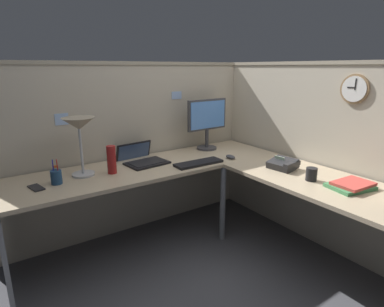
{
  "coord_description": "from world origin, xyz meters",
  "views": [
    {
      "loc": [
        -1.53,
        -1.83,
        1.53
      ],
      "look_at": [
        -0.1,
        0.26,
        0.83
      ],
      "focal_mm": 29.43,
      "sensor_mm": 36.0,
      "label": 1
    }
  ],
  "objects_px": {
    "monitor": "(207,120)",
    "laptop": "(141,159)",
    "book_stack": "(351,185)",
    "keyboard": "(199,163)",
    "computer_mouse": "(230,157)",
    "pen_cup": "(56,177)",
    "desk_lamp_dome": "(79,129)",
    "office_phone": "(283,164)",
    "wall_clock": "(355,89)",
    "coffee_mug": "(311,174)",
    "cell_phone": "(36,188)",
    "thermos_flask": "(112,160)"
  },
  "relations": [
    {
      "from": "monitor",
      "to": "laptop",
      "type": "distance_m",
      "value": 0.79
    },
    {
      "from": "book_stack",
      "to": "monitor",
      "type": "bearing_deg",
      "value": 96.99
    },
    {
      "from": "keyboard",
      "to": "computer_mouse",
      "type": "height_order",
      "value": "computer_mouse"
    },
    {
      "from": "keyboard",
      "to": "pen_cup",
      "type": "relative_size",
      "value": 2.39
    },
    {
      "from": "desk_lamp_dome",
      "to": "office_phone",
      "type": "xyz_separation_m",
      "value": [
        1.39,
        -0.76,
        -0.33
      ]
    },
    {
      "from": "office_phone",
      "to": "wall_clock",
      "type": "xyz_separation_m",
      "value": [
        0.36,
        -0.31,
        0.61
      ]
    },
    {
      "from": "laptop",
      "to": "coffee_mug",
      "type": "height_order",
      "value": "laptop"
    },
    {
      "from": "desk_lamp_dome",
      "to": "pen_cup",
      "type": "relative_size",
      "value": 2.47
    },
    {
      "from": "cell_phone",
      "to": "office_phone",
      "type": "bearing_deg",
      "value": -33.79
    },
    {
      "from": "desk_lamp_dome",
      "to": "book_stack",
      "type": "relative_size",
      "value": 1.41
    },
    {
      "from": "pen_cup",
      "to": "wall_clock",
      "type": "bearing_deg",
      "value": -26.83
    },
    {
      "from": "cell_phone",
      "to": "desk_lamp_dome",
      "type": "bearing_deg",
      "value": 2.57
    },
    {
      "from": "wall_clock",
      "to": "computer_mouse",
      "type": "bearing_deg",
      "value": 123.46
    },
    {
      "from": "keyboard",
      "to": "pen_cup",
      "type": "xyz_separation_m",
      "value": [
        -1.1,
        0.19,
        0.04
      ]
    },
    {
      "from": "cell_phone",
      "to": "office_phone",
      "type": "xyz_separation_m",
      "value": [
        1.74,
        -0.66,
        0.03
      ]
    },
    {
      "from": "cell_phone",
      "to": "thermos_flask",
      "type": "relative_size",
      "value": 0.65
    },
    {
      "from": "keyboard",
      "to": "wall_clock",
      "type": "xyz_separation_m",
      "value": [
        0.85,
        -0.8,
        0.63
      ]
    },
    {
      "from": "monitor",
      "to": "cell_phone",
      "type": "distance_m",
      "value": 1.65
    },
    {
      "from": "office_phone",
      "to": "book_stack",
      "type": "distance_m",
      "value": 0.55
    },
    {
      "from": "pen_cup",
      "to": "cell_phone",
      "type": "bearing_deg",
      "value": -174.81
    },
    {
      "from": "desk_lamp_dome",
      "to": "pen_cup",
      "type": "height_order",
      "value": "desk_lamp_dome"
    },
    {
      "from": "computer_mouse",
      "to": "office_phone",
      "type": "xyz_separation_m",
      "value": [
        0.16,
        -0.47,
        0.02
      ]
    },
    {
      "from": "desk_lamp_dome",
      "to": "wall_clock",
      "type": "xyz_separation_m",
      "value": [
        1.75,
        -1.07,
        0.28
      ]
    },
    {
      "from": "book_stack",
      "to": "coffee_mug",
      "type": "bearing_deg",
      "value": 110.52
    },
    {
      "from": "keyboard",
      "to": "book_stack",
      "type": "distance_m",
      "value": 1.17
    },
    {
      "from": "desk_lamp_dome",
      "to": "office_phone",
      "type": "bearing_deg",
      "value": -28.66
    },
    {
      "from": "monitor",
      "to": "coffee_mug",
      "type": "distance_m",
      "value": 1.19
    },
    {
      "from": "keyboard",
      "to": "thermos_flask",
      "type": "xyz_separation_m",
      "value": [
        -0.69,
        0.19,
        0.1
      ]
    },
    {
      "from": "laptop",
      "to": "keyboard",
      "type": "relative_size",
      "value": 0.97
    },
    {
      "from": "thermos_flask",
      "to": "coffee_mug",
      "type": "distance_m",
      "value": 1.5
    },
    {
      "from": "pen_cup",
      "to": "coffee_mug",
      "type": "height_order",
      "value": "pen_cup"
    },
    {
      "from": "cell_phone",
      "to": "book_stack",
      "type": "xyz_separation_m",
      "value": [
        1.78,
        -1.21,
        0.02
      ]
    },
    {
      "from": "book_stack",
      "to": "coffee_mug",
      "type": "relative_size",
      "value": 3.28
    },
    {
      "from": "laptop",
      "to": "pen_cup",
      "type": "distance_m",
      "value": 0.75
    },
    {
      "from": "desk_lamp_dome",
      "to": "book_stack",
      "type": "bearing_deg",
      "value": -42.28
    },
    {
      "from": "computer_mouse",
      "to": "cell_phone",
      "type": "bearing_deg",
      "value": 172.89
    },
    {
      "from": "cell_phone",
      "to": "book_stack",
      "type": "height_order",
      "value": "book_stack"
    },
    {
      "from": "keyboard",
      "to": "wall_clock",
      "type": "relative_size",
      "value": 1.95
    },
    {
      "from": "computer_mouse",
      "to": "thermos_flask",
      "type": "relative_size",
      "value": 0.47
    },
    {
      "from": "cell_phone",
      "to": "thermos_flask",
      "type": "xyz_separation_m",
      "value": [
        0.55,
        0.02,
        0.1
      ]
    },
    {
      "from": "coffee_mug",
      "to": "wall_clock",
      "type": "distance_m",
      "value": 0.72
    },
    {
      "from": "keyboard",
      "to": "computer_mouse",
      "type": "bearing_deg",
      "value": -2.91
    },
    {
      "from": "laptop",
      "to": "keyboard",
      "type": "height_order",
      "value": "laptop"
    },
    {
      "from": "thermos_flask",
      "to": "coffee_mug",
      "type": "xyz_separation_m",
      "value": [
        1.14,
        -0.98,
        -0.06
      ]
    },
    {
      "from": "keyboard",
      "to": "computer_mouse",
      "type": "xyz_separation_m",
      "value": [
        0.34,
        -0.02,
        0.01
      ]
    },
    {
      "from": "monitor",
      "to": "wall_clock",
      "type": "relative_size",
      "value": 2.27
    },
    {
      "from": "thermos_flask",
      "to": "keyboard",
      "type": "bearing_deg",
      "value": -15.24
    },
    {
      "from": "desk_lamp_dome",
      "to": "book_stack",
      "type": "distance_m",
      "value": 1.97
    },
    {
      "from": "office_phone",
      "to": "desk_lamp_dome",
      "type": "bearing_deg",
      "value": 151.34
    },
    {
      "from": "monitor",
      "to": "desk_lamp_dome",
      "type": "relative_size",
      "value": 1.12
    }
  ]
}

